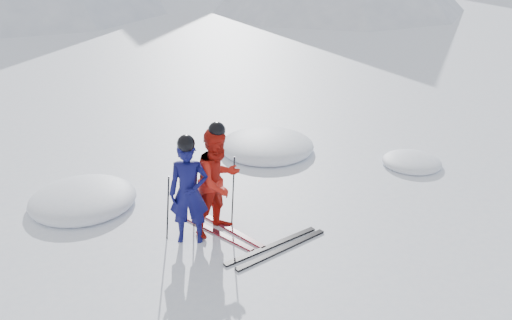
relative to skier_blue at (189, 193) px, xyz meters
name	(u,v)px	position (x,y,z in m)	size (l,w,h in m)	color
ground	(352,215)	(2.70, -0.39, -0.82)	(160.00, 160.00, 0.00)	white
skier_blue	(189,193)	(0.00, 0.00, 0.00)	(0.60, 0.39, 1.64)	#0D0E4F
skier_red	(218,181)	(0.51, 0.09, 0.05)	(0.84, 0.65, 1.73)	#B7180E
pole_blue_left	(168,208)	(-0.30, 0.15, -0.27)	(0.02, 0.02, 1.09)	black
pole_blue_right	(200,198)	(0.25, 0.25, -0.27)	(0.02, 0.02, 1.09)	black
pole_red_left	(196,195)	(0.21, 0.34, -0.24)	(0.02, 0.02, 1.15)	black
pole_red_right	(233,190)	(0.81, 0.24, -0.24)	(0.02, 0.02, 1.15)	black
ski_worn_left	(213,230)	(0.39, 0.09, -0.80)	(0.09, 1.70, 0.03)	black
ski_worn_right	(227,227)	(0.63, 0.09, -0.80)	(0.09, 1.70, 0.03)	black
ski_loose_a	(271,246)	(1.05, -0.70, -0.80)	(0.09, 1.70, 0.03)	black
ski_loose_b	(282,249)	(1.15, -0.85, -0.80)	(0.09, 1.70, 0.03)	black
snow_lumps	(246,174)	(1.70, 1.84, -0.82)	(8.44, 6.56, 0.45)	white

